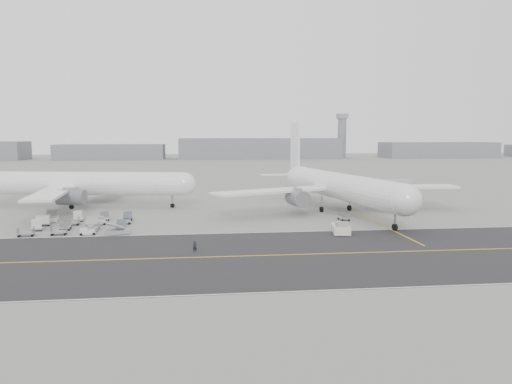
{
  "coord_description": "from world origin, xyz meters",
  "views": [
    {
      "loc": [
        -2.89,
        -83.04,
        16.12
      ],
      "look_at": [
        8.34,
        12.0,
        5.18
      ],
      "focal_mm": 35.0,
      "sensor_mm": 36.0,
      "label": 1
    }
  ],
  "objects": [
    {
      "name": "pushback_tug",
      "position": [
        20.46,
        -4.49,
        0.86
      ],
      "size": [
        3.55,
        7.4,
        2.08
      ],
      "rotation": [
        0.0,
        0.0,
        -0.17
      ],
      "color": "silver",
      "rests_on": "ground"
    },
    {
      "name": "stray_dolly",
      "position": [
        24.64,
        7.89,
        0.0
      ],
      "size": [
        1.88,
        2.69,
        1.53
      ],
      "primitive_type": null,
      "rotation": [
        0.0,
        0.0,
        0.14
      ],
      "color": "silver",
      "rests_on": "ground"
    },
    {
      "name": "jet_bridge",
      "position": [
        39.46,
        27.2,
        4.17
      ],
      "size": [
        15.95,
        4.18,
        5.98
      ],
      "rotation": [
        0.0,
        0.0,
        0.08
      ],
      "color": "gray",
      "rests_on": "ground"
    },
    {
      "name": "airliner_b",
      "position": [
        26.27,
        18.75,
        5.55
      ],
      "size": [
        54.37,
        55.44,
        19.27
      ],
      "rotation": [
        0.0,
        0.0,
        0.18
      ],
      "color": "white",
      "rests_on": "ground"
    },
    {
      "name": "horizon_buildings",
      "position": [
        30.0,
        260.0,
        0.0
      ],
      "size": [
        520.0,
        28.0,
        28.0
      ],
      "primitive_type": null,
      "color": "gray",
      "rests_on": "ground"
    },
    {
      "name": "ground_crew_a",
      "position": [
        -3.37,
        -15.04,
        0.81
      ],
      "size": [
        0.64,
        0.47,
        1.62
      ],
      "primitive_type": "imported",
      "rotation": [
        0.0,
        0.0,
        0.15
      ],
      "color": "black",
      "rests_on": "ground"
    },
    {
      "name": "airliner_a",
      "position": [
        -29.59,
        32.13,
        5.35
      ],
      "size": [
        53.38,
        52.38,
        18.54
      ],
      "rotation": [
        0.0,
        0.0,
        1.4
      ],
      "color": "white",
      "rests_on": "ground"
    },
    {
      "name": "control_tower",
      "position": [
        100.0,
        265.0,
        16.25
      ],
      "size": [
        7.0,
        7.0,
        31.25
      ],
      "color": "gray",
      "rests_on": "ground"
    },
    {
      "name": "ground",
      "position": [
        0.0,
        0.0,
        0.0
      ],
      "size": [
        700.0,
        700.0,
        0.0
      ],
      "primitive_type": "plane",
      "color": "gray",
      "rests_on": "ground"
    },
    {
      "name": "gse_cluster",
      "position": [
        -23.16,
        6.22,
        0.0
      ],
      "size": [
        24.93,
        24.28,
        1.96
      ],
      "primitive_type": null,
      "rotation": [
        0.0,
        0.0,
        0.16
      ],
      "color": "gray",
      "rests_on": "ground"
    },
    {
      "name": "taxiway",
      "position": [
        5.02,
        -17.98,
        0.01
      ],
      "size": [
        220.0,
        59.0,
        0.03
      ],
      "color": "#2C2C2F",
      "rests_on": "ground"
    }
  ]
}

